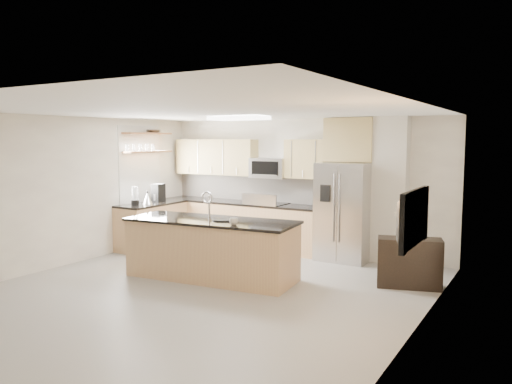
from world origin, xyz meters
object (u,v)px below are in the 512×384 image
Objects in this scene: microwave at (270,168)px; bowl at (154,131)px; television at (404,217)px; credenza at (409,263)px; platter at (223,220)px; kettle at (147,198)px; blender at (135,197)px; coffee_maker at (158,193)px; range at (266,226)px; refrigerator at (344,212)px; flower_vase at (409,212)px; cup at (234,221)px; island at (212,249)px.

microwave is 2.11× the size of bowl.
bowl reaches higher than television.
credenza is 2.79× the size of platter.
credenza is at bearing 11.48° from television.
television reaches higher than kettle.
blender is 0.99× the size of coffee_maker.
blender is at bearing 164.28° from platter.
bowl is (-2.25, -0.76, 1.91)m from range.
blender is 1.41× the size of kettle.
refrigerator is 4.02m from blender.
bowl is (-2.75, 1.49, 1.43)m from platter.
credenza is 1.20× the size of flower_vase.
television is at bearing -22.11° from coffee_maker.
range is at bearing 36.29° from blender.
coffee_maker is 0.48× the size of flower_vase.
credenza is 5.27m from coffee_maker.
platter is 2.95m from coffee_maker.
range is 2.35m from platter.
microwave is 2.30× the size of platter.
blender is (-2.57, 0.72, 0.13)m from platter.
bowl is at bearing 67.72° from television.
credenza is 6.98× the size of cup.
microwave is at bearing 101.85° from platter.
television is (5.54, -1.89, 0.32)m from kettle.
kettle is (-5.14, -0.07, 0.67)m from credenza.
blender is at bearing -175.25° from flower_vase.
credenza is 0.76m from flower_vase.
bowl is 5.48m from flower_vase.
island is 7.73× the size of blender.
cup is 0.51× the size of kettle.
flower_vase is at bearing -21.68° from microwave.
platter is 0.43× the size of flower_vase.
range is 0.64× the size of refrigerator.
refrigerator reaches higher than credenza.
microwave is 2.52m from platter.
refrigerator is 1.65× the size of television.
refrigerator is at bearing 125.06° from credenza.
television is at bearing -18.81° from kettle.
credenza is 5.74m from bowl.
bowl is (-3.13, 1.76, 1.39)m from cup.
platter is 0.91× the size of blender.
island is at bearing 75.28° from television.
island is at bearing -30.92° from coffee_maker.
flower_vase reaches higher than credenza.
flower_vase reaches higher than coffee_maker.
credenza is at bearing -3.50° from coffee_maker.
television is at bearing -58.96° from refrigerator.
platter is at bearing -15.72° from blender.
microwave is at bearing 33.88° from kettle.
blender is 5.16m from flower_vase.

